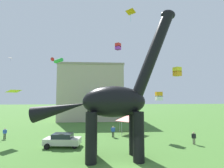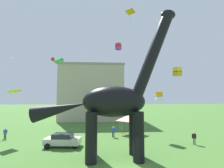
{
  "view_description": "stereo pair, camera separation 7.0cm",
  "coord_description": "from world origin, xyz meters",
  "px_view_note": "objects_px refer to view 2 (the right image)",
  "views": [
    {
      "loc": [
        -2.1,
        -13.01,
        5.93
      ],
      "look_at": [
        -0.86,
        3.71,
        7.23
      ],
      "focal_mm": 26.42,
      "sensor_mm": 36.0,
      "label": 1
    },
    {
      "loc": [
        -2.03,
        -13.02,
        5.93
      ],
      "look_at": [
        -0.86,
        3.71,
        7.23
      ],
      "focal_mm": 26.42,
      "sensor_mm": 36.0,
      "label": 2
    }
  ],
  "objects_px": {
    "person_far_spectator": "(113,130)",
    "kite_apex": "(96,95)",
    "festival_canopy_tent": "(129,118)",
    "dinosaur_sculpture": "(113,102)",
    "person_vendor_side": "(194,137)",
    "kite_mid_center": "(118,46)",
    "kite_far_right": "(159,96)",
    "person_photographer": "(5,132)",
    "parked_sedan_left": "(63,140)",
    "kite_mid_left": "(177,72)",
    "kite_trailing": "(11,58)",
    "kite_near_high": "(57,60)",
    "kite_mid_right": "(14,91)",
    "kite_near_low": "(130,12)"
  },
  "relations": [
    {
      "from": "kite_mid_right",
      "to": "kite_near_high",
      "type": "bearing_deg",
      "value": 48.1
    },
    {
      "from": "kite_apex",
      "to": "kite_near_low",
      "type": "distance_m",
      "value": 26.74
    },
    {
      "from": "kite_near_high",
      "to": "kite_trailing",
      "type": "bearing_deg",
      "value": 156.04
    },
    {
      "from": "dinosaur_sculpture",
      "to": "kite_far_right",
      "type": "height_order",
      "value": "dinosaur_sculpture"
    },
    {
      "from": "festival_canopy_tent",
      "to": "kite_mid_right",
      "type": "xyz_separation_m",
      "value": [
        -16.94,
        -2.38,
        4.18
      ]
    },
    {
      "from": "festival_canopy_tent",
      "to": "kite_mid_right",
      "type": "distance_m",
      "value": 17.61
    },
    {
      "from": "kite_trailing",
      "to": "festival_canopy_tent",
      "type": "bearing_deg",
      "value": -17.9
    },
    {
      "from": "kite_apex",
      "to": "dinosaur_sculpture",
      "type": "bearing_deg",
      "value": -83.98
    },
    {
      "from": "person_vendor_side",
      "to": "kite_apex",
      "type": "relative_size",
      "value": 0.52
    },
    {
      "from": "kite_far_right",
      "to": "kite_mid_right",
      "type": "bearing_deg",
      "value": 148.15
    },
    {
      "from": "person_far_spectator",
      "to": "kite_trailing",
      "type": "distance_m",
      "value": 25.52
    },
    {
      "from": "dinosaur_sculpture",
      "to": "person_far_spectator",
      "type": "distance_m",
      "value": 9.55
    },
    {
      "from": "dinosaur_sculpture",
      "to": "kite_far_right",
      "type": "relative_size",
      "value": 20.6
    },
    {
      "from": "person_far_spectator",
      "to": "kite_far_right",
      "type": "distance_m",
      "value": 12.46
    },
    {
      "from": "kite_mid_center",
      "to": "kite_far_right",
      "type": "height_order",
      "value": "kite_mid_center"
    },
    {
      "from": "kite_mid_right",
      "to": "kite_mid_center",
      "type": "height_order",
      "value": "kite_mid_center"
    },
    {
      "from": "kite_mid_left",
      "to": "festival_canopy_tent",
      "type": "bearing_deg",
      "value": 113.36
    },
    {
      "from": "person_photographer",
      "to": "kite_trailing",
      "type": "height_order",
      "value": "kite_trailing"
    },
    {
      "from": "parked_sedan_left",
      "to": "kite_trailing",
      "type": "distance_m",
      "value": 23.2
    },
    {
      "from": "person_photographer",
      "to": "kite_mid_left",
      "type": "xyz_separation_m",
      "value": [
        22.09,
        -7.21,
        7.85
      ]
    },
    {
      "from": "dinosaur_sculpture",
      "to": "person_photographer",
      "type": "xyz_separation_m",
      "value": [
        -14.79,
        8.62,
        -4.56
      ]
    },
    {
      "from": "dinosaur_sculpture",
      "to": "person_vendor_side",
      "type": "height_order",
      "value": "dinosaur_sculpture"
    },
    {
      "from": "parked_sedan_left",
      "to": "person_far_spectator",
      "type": "relative_size",
      "value": 2.73
    },
    {
      "from": "parked_sedan_left",
      "to": "festival_canopy_tent",
      "type": "bearing_deg",
      "value": 41.04
    },
    {
      "from": "dinosaur_sculpture",
      "to": "festival_canopy_tent",
      "type": "height_order",
      "value": "dinosaur_sculpture"
    },
    {
      "from": "parked_sedan_left",
      "to": "kite_near_low",
      "type": "bearing_deg",
      "value": -46.84
    },
    {
      "from": "festival_canopy_tent",
      "to": "person_photographer",
      "type": "bearing_deg",
      "value": -174.13
    },
    {
      "from": "person_far_spectator",
      "to": "kite_near_high",
      "type": "distance_m",
      "value": 15.69
    },
    {
      "from": "kite_trailing",
      "to": "kite_far_right",
      "type": "bearing_deg",
      "value": -41.59
    },
    {
      "from": "kite_mid_left",
      "to": "kite_trailing",
      "type": "bearing_deg",
      "value": 148.35
    },
    {
      "from": "person_vendor_side",
      "to": "kite_mid_center",
      "type": "height_order",
      "value": "kite_mid_center"
    },
    {
      "from": "parked_sedan_left",
      "to": "person_far_spectator",
      "type": "xyz_separation_m",
      "value": [
        6.39,
        4.21,
        0.16
      ]
    },
    {
      "from": "kite_far_right",
      "to": "dinosaur_sculpture",
      "type": "bearing_deg",
      "value": 144.76
    },
    {
      "from": "person_far_spectator",
      "to": "kite_apex",
      "type": "distance_m",
      "value": 14.16
    },
    {
      "from": "dinosaur_sculpture",
      "to": "person_vendor_side",
      "type": "relative_size",
      "value": 9.8
    },
    {
      "from": "parked_sedan_left",
      "to": "person_far_spectator",
      "type": "height_order",
      "value": "person_far_spectator"
    },
    {
      "from": "person_far_spectator",
      "to": "person_photographer",
      "type": "bearing_deg",
      "value": -165.73
    },
    {
      "from": "kite_mid_center",
      "to": "parked_sedan_left",
      "type": "bearing_deg",
      "value": -123.6
    },
    {
      "from": "kite_apex",
      "to": "kite_near_low",
      "type": "xyz_separation_m",
      "value": [
        3.13,
        -25.9,
        5.87
      ]
    },
    {
      "from": "festival_canopy_tent",
      "to": "kite_far_right",
      "type": "xyz_separation_m",
      "value": [
        0.29,
        -13.08,
        3.44
      ]
    },
    {
      "from": "person_far_spectator",
      "to": "kite_apex",
      "type": "height_order",
      "value": "kite_apex"
    },
    {
      "from": "kite_trailing",
      "to": "kite_near_high",
      "type": "relative_size",
      "value": 0.32
    },
    {
      "from": "festival_canopy_tent",
      "to": "kite_mid_center",
      "type": "distance_m",
      "value": 14.82
    },
    {
      "from": "person_far_spectator",
      "to": "festival_canopy_tent",
      "type": "relative_size",
      "value": 0.51
    },
    {
      "from": "person_photographer",
      "to": "kite_mid_center",
      "type": "xyz_separation_m",
      "value": [
        17.08,
        7.67,
        15.24
      ]
    },
    {
      "from": "kite_mid_right",
      "to": "kite_mid_left",
      "type": "relative_size",
      "value": 2.16
    },
    {
      "from": "dinosaur_sculpture",
      "to": "person_vendor_side",
      "type": "distance_m",
      "value": 12.03
    },
    {
      "from": "person_far_spectator",
      "to": "kite_mid_center",
      "type": "relative_size",
      "value": 1.22
    },
    {
      "from": "person_photographer",
      "to": "kite_far_right",
      "type": "relative_size",
      "value": 2.01
    },
    {
      "from": "person_vendor_side",
      "to": "kite_far_right",
      "type": "height_order",
      "value": "kite_far_right"
    }
  ]
}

